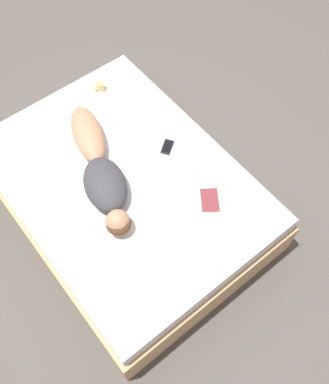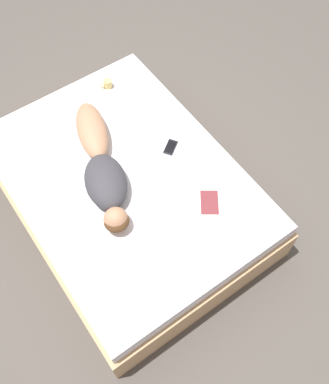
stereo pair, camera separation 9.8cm
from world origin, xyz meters
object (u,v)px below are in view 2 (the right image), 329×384
at_px(cell_phone, 171,147).
at_px(person, 102,166).
at_px(coffee_mug, 107,84).
at_px(open_magazine, 222,203).

bearing_deg(cell_phone, person, 44.91).
relative_size(coffee_mug, cell_phone, 0.65).
xyz_separation_m(coffee_mug, cell_phone, (-0.07, 0.85, -0.03)).
distance_m(coffee_mug, cell_phone, 0.86).
bearing_deg(cell_phone, open_magazine, 147.27).
height_order(person, cell_phone, person).
relative_size(open_magazine, coffee_mug, 4.69).
bearing_deg(person, cell_phone, -171.87).
distance_m(person, coffee_mug, 0.90).
relative_size(person, open_magazine, 2.45).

